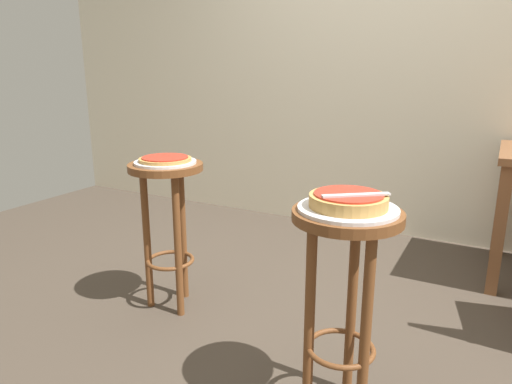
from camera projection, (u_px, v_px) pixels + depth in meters
name	position (u px, v px, depth m)	size (l,w,h in m)	color
ground_plane	(292.00, 332.00, 2.17)	(6.00, 6.00, 0.00)	#42382D
back_wall	(394.00, 24.00, 3.19)	(6.00, 0.10, 3.00)	beige
stool_foreground	(345.00, 270.00, 1.54)	(0.36, 0.36, 0.76)	brown
serving_plate_foreground	(348.00, 209.00, 1.48)	(0.32, 0.32, 0.01)	silver
pizza_foreground	(348.00, 200.00, 1.47)	(0.25, 0.25, 0.05)	tan
stool_middle	(168.00, 205.00, 2.28)	(0.36, 0.36, 0.76)	brown
serving_plate_middle	(165.00, 162.00, 2.22)	(0.30, 0.30, 0.01)	silver
pizza_middle	(165.00, 159.00, 2.22)	(0.25, 0.25, 0.02)	#B78442
pizza_server_knife	(356.00, 195.00, 1.44)	(0.22, 0.02, 0.01)	silver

